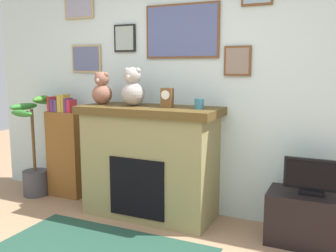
% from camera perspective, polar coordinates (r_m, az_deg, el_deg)
% --- Properties ---
extents(back_wall, '(5.20, 0.15, 2.60)m').
position_cam_1_polar(back_wall, '(3.91, 3.94, 5.84)').
color(back_wall, silver).
rests_on(back_wall, ground_plane).
extents(fireplace, '(1.42, 0.63, 1.13)m').
position_cam_1_polar(fireplace, '(3.84, -2.73, -5.33)').
color(fireplace, '#8B8251').
rests_on(fireplace, ground_plane).
extents(bookshelf, '(0.42, 0.16, 1.21)m').
position_cam_1_polar(bookshelf, '(4.56, -15.44, -3.59)').
color(bookshelf, brown).
rests_on(bookshelf, ground_plane).
extents(potted_plant, '(0.46, 0.46, 1.19)m').
position_cam_1_polar(potted_plant, '(4.74, -19.57, -4.63)').
color(potted_plant, '#3F3F44').
rests_on(potted_plant, ground_plane).
extents(tv_stand, '(0.71, 0.40, 0.45)m').
position_cam_1_polar(tv_stand, '(3.54, 20.74, -13.08)').
color(tv_stand, black).
rests_on(tv_stand, ground_plane).
extents(television, '(0.47, 0.14, 0.31)m').
position_cam_1_polar(television, '(3.42, 21.08, -7.37)').
color(television, black).
rests_on(television, tv_stand).
extents(candle_jar, '(0.09, 0.09, 0.10)m').
position_cam_1_polar(candle_jar, '(3.51, 4.76, 3.37)').
color(candle_jar, teal).
rests_on(candle_jar, fireplace).
extents(mantel_clock, '(0.11, 0.08, 0.19)m').
position_cam_1_polar(mantel_clock, '(3.63, -0.14, 4.32)').
color(mantel_clock, brown).
rests_on(mantel_clock, fireplace).
extents(teddy_bear_cream, '(0.21, 0.21, 0.34)m').
position_cam_1_polar(teddy_bear_cream, '(4.00, -9.99, 5.44)').
color(teddy_bear_cream, '#8D5B48').
rests_on(teddy_bear_cream, fireplace).
extents(teddy_bear_tan, '(0.24, 0.24, 0.39)m').
position_cam_1_polar(teddy_bear_tan, '(3.80, -5.39, 5.68)').
color(teddy_bear_tan, '#A29B95').
rests_on(teddy_bear_tan, fireplace).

